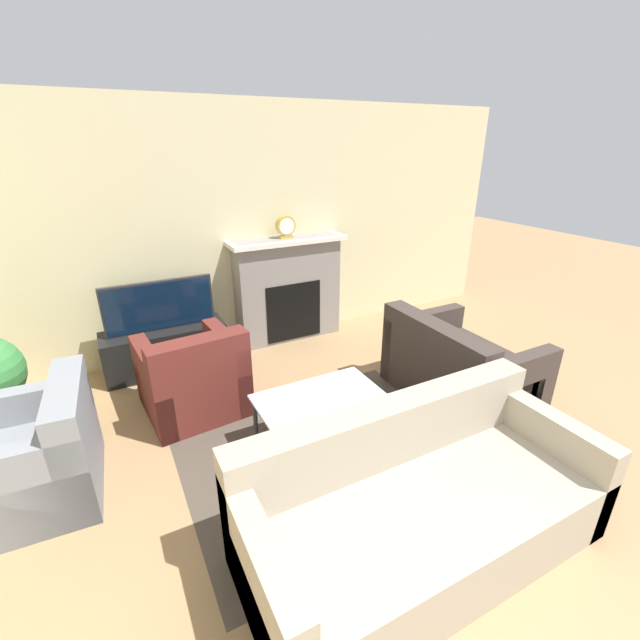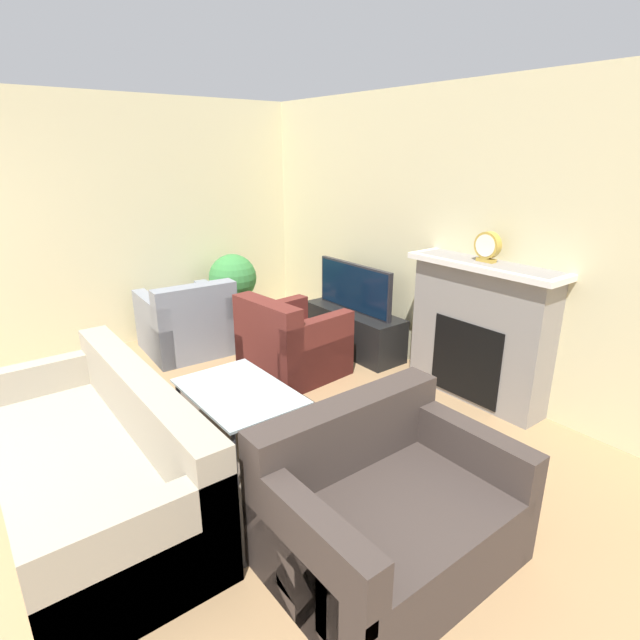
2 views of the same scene
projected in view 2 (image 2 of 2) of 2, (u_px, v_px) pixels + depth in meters
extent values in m
cube|color=beige|center=(426.00, 235.00, 4.85)|extent=(7.90, 0.06, 2.70)
cube|color=beige|center=(105.00, 227.00, 5.37)|extent=(0.06, 7.58, 2.70)
cube|color=#4C4238|center=(230.00, 446.00, 3.79)|extent=(2.18, 1.86, 0.00)
cube|color=gray|center=(479.00, 332.00, 4.36)|extent=(1.26, 0.31, 1.25)
cube|color=black|center=(465.00, 361.00, 4.35)|extent=(0.69, 0.01, 0.70)
cube|color=white|center=(484.00, 265.00, 4.15)|extent=(1.38, 0.37, 0.05)
cube|color=black|center=(354.00, 331.00, 5.53)|extent=(1.24, 0.43, 0.47)
cube|color=#232328|center=(355.00, 288.00, 5.37)|extent=(1.08, 0.05, 0.52)
cube|color=black|center=(353.00, 288.00, 5.35)|extent=(1.04, 0.01, 0.48)
cube|color=#9E937F|center=(90.00, 479.00, 3.08)|extent=(2.13, 0.93, 0.42)
cube|color=#9E937F|center=(142.00, 403.00, 3.16)|extent=(2.13, 0.20, 0.40)
cube|color=#9E937F|center=(53.00, 401.00, 3.78)|extent=(0.14, 0.93, 0.66)
cube|color=#9E937F|center=(144.00, 565.00, 2.29)|extent=(0.14, 0.93, 0.66)
cube|color=#3D332D|center=(391.00, 529.00, 2.67)|extent=(0.95, 1.27, 0.42)
cube|color=#3D332D|center=(347.00, 433.00, 2.82)|extent=(0.20, 1.27, 0.40)
cube|color=#3D332D|center=(307.00, 562.00, 2.31)|extent=(0.95, 0.14, 0.66)
cube|color=#3D332D|center=(459.00, 471.00, 2.96)|extent=(0.95, 0.14, 0.66)
cube|color=gray|center=(187.00, 332.00, 5.56)|extent=(0.94, 0.91, 0.42)
cube|color=gray|center=(195.00, 304.00, 5.15)|extent=(0.25, 0.87, 0.40)
cube|color=gray|center=(216.00, 316.00, 5.71)|extent=(0.90, 0.19, 0.66)
cube|color=gray|center=(153.00, 328.00, 5.32)|extent=(0.90, 0.19, 0.66)
cube|color=#5B231E|center=(294.00, 354.00, 4.96)|extent=(0.89, 0.92, 0.42)
cube|color=#5B231E|center=(267.00, 322.00, 4.62)|extent=(0.83, 0.27, 0.40)
cube|color=#5B231E|center=(317.00, 352.00, 4.69)|extent=(0.22, 0.86, 0.66)
cube|color=#5B231E|center=(273.00, 334.00, 5.16)|extent=(0.22, 0.86, 0.66)
cylinder|color=#333338|center=(180.00, 406.00, 3.95)|extent=(0.04, 0.04, 0.42)
cylinder|color=#333338|center=(234.00, 459.00, 3.27)|extent=(0.04, 0.04, 0.42)
cylinder|color=#333338|center=(244.00, 386.00, 4.28)|extent=(0.04, 0.04, 0.42)
cylinder|color=#333338|center=(306.00, 430.00, 3.61)|extent=(0.04, 0.04, 0.42)
cube|color=silver|center=(238.00, 391.00, 3.71)|extent=(0.98, 0.66, 0.02)
cylinder|color=#AD704C|center=(235.00, 320.00, 6.17)|extent=(0.31, 0.31, 0.28)
cylinder|color=#4C3823|center=(234.00, 302.00, 6.09)|extent=(0.03, 0.03, 0.17)
sphere|color=#387F3D|center=(233.00, 278.00, 5.99)|extent=(0.57, 0.57, 0.57)
cube|color=#B79338|center=(486.00, 260.00, 4.16)|extent=(0.16, 0.07, 0.03)
cylinder|color=#B79338|center=(488.00, 245.00, 4.12)|extent=(0.22, 0.07, 0.22)
cylinder|color=white|center=(485.00, 246.00, 4.10)|extent=(0.18, 0.00, 0.18)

